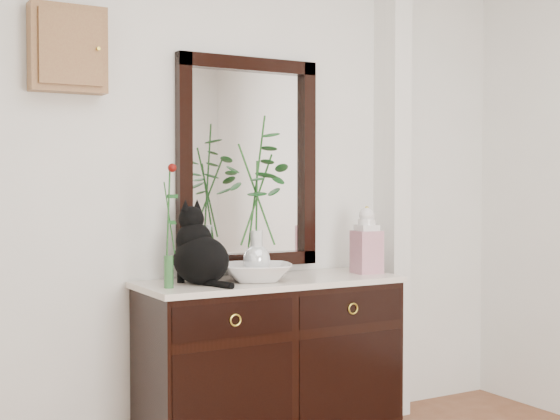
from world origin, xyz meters
TOP-DOWN VIEW (x-y plane):
  - wall_back at (0.00, 1.98)m, footprint 3.60×0.04m
  - pilaster at (1.00, 1.90)m, footprint 0.12×0.20m
  - sideboard at (0.10, 1.73)m, footprint 1.33×0.52m
  - wall_mirror at (0.10, 1.97)m, footprint 0.80×0.06m
  - key_cabinet at (-0.85, 1.94)m, footprint 0.35×0.10m
  - cat at (-0.28, 1.72)m, footprint 0.35×0.39m
  - lotus_bowl at (-0.00, 1.69)m, footprint 0.46×0.46m
  - vase_branches at (-0.00, 1.69)m, footprint 0.40×0.40m
  - bud_vase_rose at (-0.47, 1.66)m, footprint 0.08×0.08m
  - ginger_jar at (0.67, 1.69)m, footprint 0.15×0.15m

SIDE VIEW (x-z plane):
  - sideboard at x=0.10m, z-range 0.06..0.88m
  - lotus_bowl at x=0.00m, z-range 0.85..0.94m
  - ginger_jar at x=0.67m, z-range 0.85..1.21m
  - cat at x=-0.28m, z-range 0.85..1.23m
  - bud_vase_rose at x=-0.47m, z-range 0.85..1.43m
  - vase_branches at x=0.00m, z-range 0.87..1.67m
  - wall_back at x=0.00m, z-range 0.00..2.70m
  - pilaster at x=1.00m, z-range 0.00..2.70m
  - wall_mirror at x=0.10m, z-range 0.89..1.99m
  - key_cabinet at x=-0.85m, z-range 1.75..2.15m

